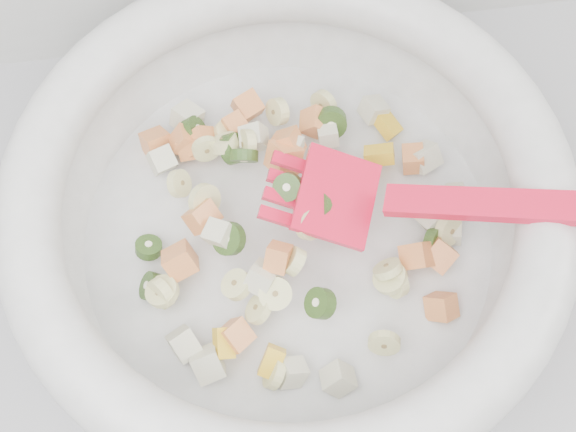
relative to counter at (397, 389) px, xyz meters
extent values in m
cube|color=#939499|center=(0.00, 0.00, 0.00)|extent=(2.00, 0.60, 0.90)
cylinder|color=#BABAB8|center=(-0.15, 0.05, 0.46)|extent=(0.36, 0.36, 0.02)
torus|color=#BABAB8|center=(-0.15, 0.05, 0.54)|extent=(0.44, 0.44, 0.05)
cylinder|color=#CBC787|center=(-0.17, 0.12, 0.50)|extent=(0.02, 0.04, 0.04)
cylinder|color=#CBC787|center=(-0.21, 0.13, 0.50)|extent=(0.03, 0.02, 0.03)
cylinder|color=#CBC787|center=(-0.07, -0.01, 0.49)|extent=(0.03, 0.03, 0.02)
cylinder|color=#CBC787|center=(-0.19, 0.13, 0.50)|extent=(0.03, 0.03, 0.02)
cylinder|color=#CBC787|center=(-0.21, 0.07, 0.50)|extent=(0.04, 0.03, 0.04)
cylinder|color=#CBC787|center=(-0.15, 0.01, 0.51)|extent=(0.02, 0.03, 0.03)
cylinder|color=#CBC787|center=(-0.25, 0.01, 0.49)|extent=(0.03, 0.03, 0.04)
cylinder|color=#CBC787|center=(-0.18, -0.07, 0.48)|extent=(0.02, 0.03, 0.03)
cylinder|color=#CBC787|center=(-0.17, -0.01, 0.51)|extent=(0.03, 0.03, 0.02)
cylinder|color=#CBC787|center=(-0.23, 0.10, 0.49)|extent=(0.03, 0.03, 0.03)
cylinder|color=#CBC787|center=(-0.02, 0.03, 0.49)|extent=(0.04, 0.03, 0.03)
cylinder|color=#CBC787|center=(-0.19, 0.00, 0.50)|extent=(0.03, 0.03, 0.02)
cylinder|color=#CBC787|center=(-0.18, -0.02, 0.50)|extent=(0.03, 0.03, 0.03)
cylinder|color=#CBC787|center=(-0.19, 0.14, 0.49)|extent=(0.04, 0.04, 0.02)
cylinder|color=#CBC787|center=(-0.14, 0.16, 0.49)|extent=(0.02, 0.03, 0.03)
cylinder|color=#CBC787|center=(-0.08, 0.00, 0.50)|extent=(0.03, 0.02, 0.03)
cylinder|color=#CBC787|center=(-0.25, 0.01, 0.49)|extent=(0.04, 0.04, 0.01)
cylinder|color=#CBC787|center=(-0.10, 0.16, 0.49)|extent=(0.02, 0.03, 0.03)
cylinder|color=#CBC787|center=(-0.09, -0.06, 0.49)|extent=(0.03, 0.02, 0.03)
cylinder|color=#CBC787|center=(-0.03, 0.06, 0.49)|extent=(0.03, 0.03, 0.03)
cylinder|color=#CBC787|center=(-0.07, -0.01, 0.49)|extent=(0.02, 0.03, 0.03)
cylinder|color=#CBC787|center=(-0.13, 0.03, 0.52)|extent=(0.03, 0.03, 0.03)
cube|color=#F8A74E|center=(-0.22, 0.14, 0.49)|extent=(0.02, 0.03, 0.03)
cube|color=#F8A74E|center=(-0.11, 0.14, 0.49)|extent=(0.03, 0.03, 0.03)
cube|color=#F8A74E|center=(-0.24, 0.03, 0.49)|extent=(0.03, 0.03, 0.04)
cube|color=#F8A74E|center=(-0.22, 0.14, 0.49)|extent=(0.03, 0.02, 0.03)
cube|color=#F8A74E|center=(-0.20, -0.04, 0.49)|extent=(0.03, 0.03, 0.03)
cube|color=#F8A74E|center=(-0.17, 0.17, 0.49)|extent=(0.03, 0.03, 0.03)
cube|color=#F8A74E|center=(-0.22, 0.06, 0.50)|extent=(0.03, 0.03, 0.03)
cube|color=#F8A74E|center=(-0.18, 0.15, 0.49)|extent=(0.03, 0.03, 0.02)
cube|color=#F8A74E|center=(-0.14, 0.12, 0.51)|extent=(0.03, 0.03, 0.04)
cube|color=#F8A74E|center=(-0.14, 0.10, 0.51)|extent=(0.04, 0.04, 0.04)
cube|color=#F8A74E|center=(-0.03, 0.01, 0.49)|extent=(0.03, 0.04, 0.03)
cube|color=#F8A74E|center=(-0.25, 0.15, 0.48)|extent=(0.03, 0.04, 0.03)
cube|color=#F8A74E|center=(-0.03, 0.10, 0.49)|extent=(0.02, 0.03, 0.02)
cube|color=#F8A74E|center=(-0.05, 0.01, 0.49)|extent=(0.03, 0.03, 0.03)
cube|color=#F8A74E|center=(-0.21, 0.14, 0.49)|extent=(0.03, 0.03, 0.03)
cube|color=#F8A74E|center=(-0.04, -0.03, 0.48)|extent=(0.03, 0.03, 0.03)
cube|color=#F8A74E|center=(-0.16, 0.01, 0.52)|extent=(0.03, 0.03, 0.03)
cylinder|color=#4C822B|center=(-0.03, 0.02, 0.49)|extent=(0.03, 0.03, 0.03)
cylinder|color=#4C822B|center=(-0.26, 0.05, 0.48)|extent=(0.03, 0.03, 0.02)
cylinder|color=#4C822B|center=(-0.20, 0.04, 0.51)|extent=(0.03, 0.03, 0.03)
cylinder|color=#4C822B|center=(-0.15, 0.07, 0.52)|extent=(0.03, 0.03, 0.02)
cylinder|color=#4C822B|center=(-0.18, 0.12, 0.50)|extent=(0.03, 0.04, 0.04)
cylinder|color=#4C822B|center=(-0.10, 0.14, 0.50)|extent=(0.03, 0.03, 0.03)
cylinder|color=#4C822B|center=(-0.13, -0.02, 0.50)|extent=(0.03, 0.03, 0.03)
cylinder|color=#4C822B|center=(-0.26, 0.02, 0.48)|extent=(0.03, 0.03, 0.03)
cylinder|color=#4C822B|center=(-0.22, 0.15, 0.49)|extent=(0.02, 0.03, 0.03)
cylinder|color=#4C822B|center=(-0.18, 0.11, 0.50)|extent=(0.03, 0.02, 0.03)
cylinder|color=#4C822B|center=(-0.12, 0.05, 0.52)|extent=(0.03, 0.03, 0.03)
cube|color=beige|center=(-0.13, -0.08, 0.48)|extent=(0.03, 0.03, 0.03)
cube|color=beige|center=(-0.03, 0.04, 0.49)|extent=(0.03, 0.03, 0.03)
cube|color=beige|center=(-0.06, 0.15, 0.49)|extent=(0.03, 0.03, 0.03)
cube|color=beige|center=(-0.25, 0.13, 0.49)|extent=(0.03, 0.03, 0.03)
cube|color=beige|center=(-0.24, -0.04, 0.48)|extent=(0.03, 0.04, 0.03)
cube|color=beige|center=(-0.16, -0.07, 0.48)|extent=(0.03, 0.02, 0.03)
cube|color=beige|center=(-0.20, 0.04, 0.51)|extent=(0.03, 0.03, 0.02)
cube|color=beige|center=(-0.17, 0.13, 0.50)|extent=(0.03, 0.02, 0.03)
cube|color=beige|center=(-0.02, 0.10, 0.49)|extent=(0.03, 0.03, 0.03)
cube|color=beige|center=(-0.10, 0.13, 0.50)|extent=(0.02, 0.02, 0.02)
cube|color=beige|center=(-0.01, 0.03, 0.48)|extent=(0.02, 0.02, 0.02)
cube|color=beige|center=(-0.18, 0.00, 0.51)|extent=(0.03, 0.03, 0.03)
cube|color=beige|center=(-0.01, 0.06, 0.48)|extent=(0.03, 0.03, 0.03)
cube|color=beige|center=(-0.01, 0.05, 0.48)|extent=(0.03, 0.03, 0.03)
cube|color=beige|center=(-0.22, 0.17, 0.49)|extent=(0.03, 0.03, 0.03)
cube|color=beige|center=(-0.14, 0.11, 0.50)|extent=(0.03, 0.03, 0.02)
cube|color=beige|center=(-0.22, -0.05, 0.48)|extent=(0.03, 0.03, 0.03)
cube|color=gold|center=(-0.06, 0.10, 0.49)|extent=(0.03, 0.02, 0.02)
cube|color=gold|center=(-0.05, 0.14, 0.48)|extent=(0.03, 0.03, 0.02)
cube|color=gold|center=(-0.18, -0.06, 0.49)|extent=(0.02, 0.03, 0.03)
cube|color=gold|center=(-0.21, -0.04, 0.49)|extent=(0.02, 0.03, 0.02)
cube|color=red|center=(-0.11, 0.05, 0.52)|extent=(0.08, 0.09, 0.03)
cube|color=red|center=(-0.14, 0.09, 0.52)|extent=(0.03, 0.02, 0.02)
cube|color=red|center=(-0.15, 0.08, 0.52)|extent=(0.03, 0.02, 0.02)
cube|color=red|center=(-0.15, 0.06, 0.52)|extent=(0.03, 0.02, 0.02)
cube|color=red|center=(-0.16, 0.04, 0.52)|extent=(0.03, 0.02, 0.02)
cube|color=red|center=(0.03, 0.01, 0.56)|extent=(0.21, 0.09, 0.07)
camera|label=1|loc=(-0.18, -0.19, 1.02)|focal=45.00mm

